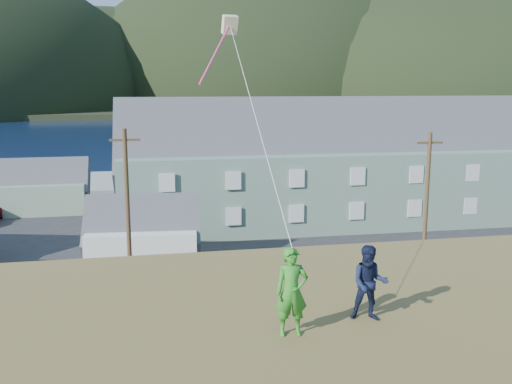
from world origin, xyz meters
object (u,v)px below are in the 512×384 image
at_px(shed_white, 143,235).
at_px(shed_palegreen_far, 38,188).
at_px(kite_flyer_navy, 370,283).
at_px(lodge, 336,165).
at_px(wharf, 95,184).
at_px(kite_flyer_green, 292,292).

relative_size(shed_white, shed_palegreen_far, 0.84).
bearing_deg(kite_flyer_navy, shed_white, 117.51).
bearing_deg(lodge, wharf, 137.29).
xyz_separation_m(wharf, shed_palegreen_far, (-4.04, -12.63, 1.97)).
height_order(lodge, kite_flyer_navy, lodge).
distance_m(shed_white, kite_flyer_green, 27.60).
bearing_deg(lodge, kite_flyer_navy, -107.29).
bearing_deg(wharf, shed_white, -79.64).
bearing_deg(kite_flyer_navy, kite_flyer_green, -150.53).
height_order(shed_white, kite_flyer_navy, kite_flyer_navy).
height_order(lodge, kite_flyer_green, lodge).
bearing_deg(wharf, kite_flyer_navy, -79.55).
distance_m(wharf, kite_flyer_green, 59.71).
bearing_deg(lodge, shed_white, -147.49).
bearing_deg(wharf, kite_flyer_green, -81.33).
bearing_deg(kite_flyer_green, shed_white, 100.09).
bearing_deg(shed_palegreen_far, shed_white, -62.90).
relative_size(shed_white, kite_flyer_navy, 4.82).
height_order(kite_flyer_green, kite_flyer_navy, kite_flyer_green).
bearing_deg(shed_palegreen_far, wharf, 72.10).
distance_m(lodge, shed_palegreen_far, 28.13).
relative_size(kite_flyer_green, kite_flyer_navy, 1.10).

